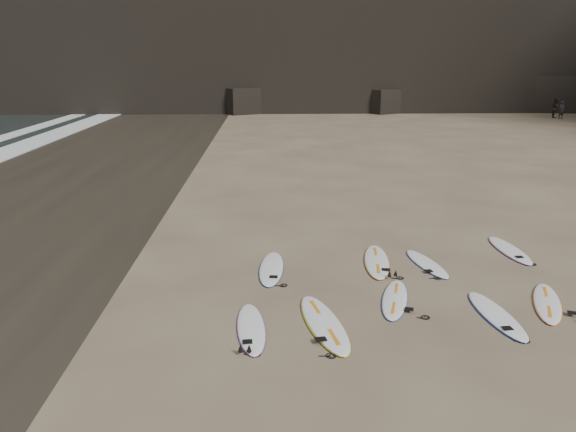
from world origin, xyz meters
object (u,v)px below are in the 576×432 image
(surfboard_0, at_px, (251,328))
(surfboard_3, at_px, (496,315))
(surfboard_6, at_px, (377,261))
(person_b, at_px, (556,108))
(surfboard_5, at_px, (271,268))
(person_a, at_px, (562,110))
(surfboard_8, at_px, (510,250))
(surfboard_7, at_px, (427,263))
(surfboard_4, at_px, (547,303))
(surfboard_1, at_px, (324,323))
(surfboard_2, at_px, (395,299))

(surfboard_0, distance_m, surfboard_3, 5.26)
(surfboard_6, height_order, person_b, person_b)
(surfboard_5, bearing_deg, person_a, 57.72)
(surfboard_3, xyz_separation_m, surfboard_8, (2.04, 4.13, 0.00))
(person_a, bearing_deg, surfboard_0, -135.85)
(person_b, bearing_deg, surfboard_8, 169.67)
(surfboard_5, xyz_separation_m, surfboard_6, (2.85, 0.41, 0.00))
(person_a, bearing_deg, surfboard_8, -130.86)
(surfboard_5, relative_size, surfboard_6, 0.95)
(surfboard_0, relative_size, surfboard_7, 1.05)
(surfboard_3, xyz_separation_m, person_b, (21.48, 40.05, 0.83))
(surfboard_4, relative_size, surfboard_7, 1.06)
(surfboard_6, bearing_deg, surfboard_1, -108.78)
(surfboard_0, relative_size, person_b, 1.33)
(surfboard_4, relative_size, person_a, 1.46)
(surfboard_3, relative_size, person_a, 1.54)
(surfboard_6, bearing_deg, person_a, 64.30)
(surfboard_8, xyz_separation_m, person_a, (19.55, 35.02, 0.76))
(surfboard_0, bearing_deg, person_a, 51.14)
(surfboard_5, bearing_deg, surfboard_3, -27.82)
(surfboard_4, height_order, surfboard_5, surfboard_5)
(surfboard_3, height_order, surfboard_6, surfboard_6)
(person_a, bearing_deg, surfboard_6, -135.02)
(surfboard_4, distance_m, surfboard_7, 3.27)
(surfboard_8, distance_m, person_b, 40.85)
(surfboard_0, distance_m, surfboard_8, 8.58)
(surfboard_8, bearing_deg, person_a, 58.82)
(surfboard_3, distance_m, surfboard_4, 1.51)
(surfboard_6, xyz_separation_m, surfboard_7, (1.31, -0.22, -0.01))
(surfboard_6, bearing_deg, surfboard_7, -1.82)
(surfboard_3, relative_size, person_b, 1.41)
(surfboard_0, bearing_deg, surfboard_5, 77.68)
(surfboard_6, bearing_deg, surfboard_0, -123.71)
(person_a, height_order, person_b, person_b)
(surfboard_4, distance_m, surfboard_5, 6.63)
(surfboard_5, relative_size, surfboard_8, 1.02)
(surfboard_4, xyz_separation_m, surfboard_7, (-2.02, 2.57, -0.00))
(surfboard_6, distance_m, person_b, 43.53)
(surfboard_1, distance_m, surfboard_2, 2.09)
(surfboard_2, relative_size, surfboard_3, 0.93)
(surfboard_1, distance_m, person_a, 46.85)
(surfboard_1, xyz_separation_m, person_b, (25.21, 40.30, 0.82))
(person_b, bearing_deg, surfboard_7, 167.16)
(person_b, bearing_deg, surfboard_5, 162.78)
(surfboard_3, distance_m, person_a, 44.73)
(surfboard_3, relative_size, surfboard_7, 1.11)
(surfboard_1, bearing_deg, surfboard_0, 174.92)
(surfboard_2, bearing_deg, surfboard_6, 104.83)
(surfboard_1, distance_m, surfboard_3, 3.74)
(surfboard_0, relative_size, surfboard_5, 0.92)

